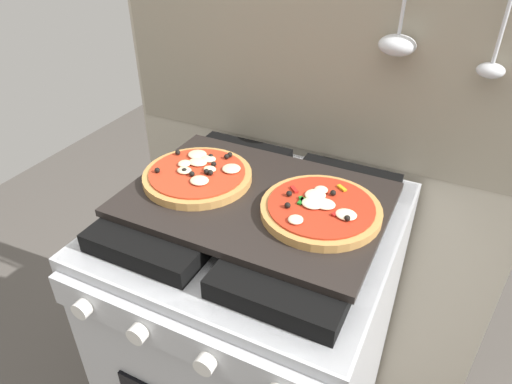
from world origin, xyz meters
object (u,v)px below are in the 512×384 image
(pizza_left, at_px, (199,174))
(pizza_right, at_px, (321,209))
(baking_tray, at_px, (256,199))
(stove, at_px, (256,341))

(pizza_left, distance_m, pizza_right, 0.29)
(baking_tray, relative_size, pizza_right, 2.24)
(baking_tray, xyz_separation_m, pizza_left, (-0.14, 0.01, 0.02))
(stove, relative_size, baking_tray, 1.67)
(stove, bearing_deg, pizza_left, 177.25)
(stove, relative_size, pizza_right, 3.74)
(stove, distance_m, pizza_left, 0.50)
(stove, xyz_separation_m, baking_tray, (0.00, 0.00, 0.46))
(stove, height_order, pizza_right, pizza_right)
(pizza_left, relative_size, pizza_right, 1.00)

